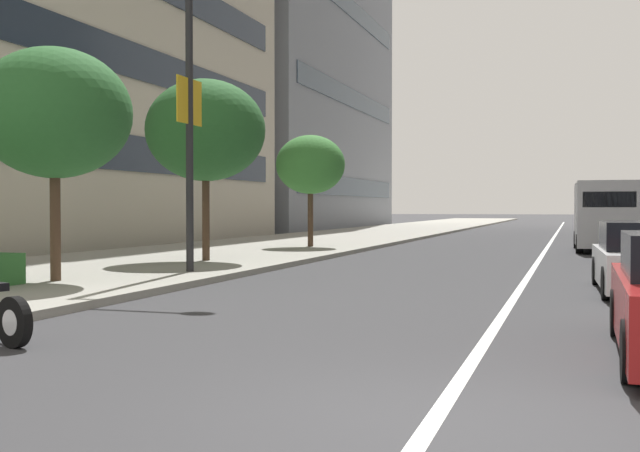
% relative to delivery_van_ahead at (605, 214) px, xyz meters
% --- Properties ---
extents(ground_plane, '(400.00, 400.00, 0.00)m').
position_rel_delivery_van_ahead_xyz_m(ground_plane, '(-26.51, 2.20, -1.43)').
color(ground_plane, '#303033').
extents(sidewalk_right_plaza, '(160.00, 8.81, 0.15)m').
position_rel_delivery_van_ahead_xyz_m(sidewalk_right_plaza, '(3.49, 13.21, -1.35)').
color(sidewalk_right_plaza, gray).
rests_on(sidewalk_right_plaza, ground).
extents(lane_centre_stripe, '(110.00, 0.16, 0.01)m').
position_rel_delivery_van_ahead_xyz_m(lane_centre_stripe, '(8.49, 2.20, -1.43)').
color(lane_centre_stripe, silver).
rests_on(lane_centre_stripe, ground).
extents(delivery_van_ahead, '(5.83, 2.29, 2.67)m').
position_rel_delivery_van_ahead_xyz_m(delivery_van_ahead, '(0.00, 0.00, 0.00)').
color(delivery_van_ahead, '#B7B7BC').
rests_on(delivery_van_ahead, ground).
extents(street_lamp_with_banners, '(1.26, 2.72, 8.57)m').
position_rel_delivery_van_ahead_xyz_m(street_lamp_with_banners, '(-15.43, 9.60, 3.80)').
color(street_lamp_with_banners, '#232326').
rests_on(street_lamp_with_banners, sidewalk_right_plaza).
extents(street_tree_far_plaza, '(3.23, 3.23, 4.91)m').
position_rel_delivery_van_ahead_xyz_m(street_tree_far_plaza, '(-18.47, 11.58, 2.25)').
color(street_tree_far_plaza, '#473323').
rests_on(street_tree_far_plaza, sidewalk_right_plaza).
extents(street_tree_by_lamp_post, '(3.50, 3.50, 5.29)m').
position_rel_delivery_van_ahead_xyz_m(street_tree_by_lamp_post, '(-11.65, 11.41, 2.52)').
color(street_tree_by_lamp_post, '#473323').
rests_on(street_tree_by_lamp_post, sidewalk_right_plaza).
extents(street_tree_near_plaza_corner, '(2.75, 2.75, 4.43)m').
position_rel_delivery_van_ahead_xyz_m(street_tree_near_plaza_corner, '(-2.86, 11.13, 1.97)').
color(street_tree_near_plaza_corner, '#473323').
rests_on(street_tree_near_plaza_corner, sidewalk_right_plaza).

